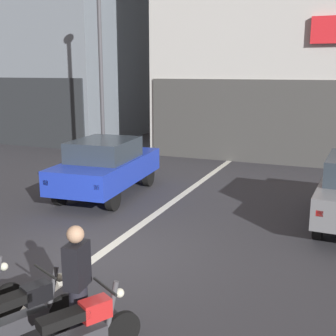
# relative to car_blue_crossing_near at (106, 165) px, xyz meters

# --- Properties ---
(ground_plane) EXTENTS (120.00, 120.00, 0.00)m
(ground_plane) POSITION_rel_car_blue_crossing_near_xyz_m (2.01, -3.80, -0.89)
(ground_plane) COLOR #333338
(lane_centre_line) EXTENTS (0.20, 18.00, 0.01)m
(lane_centre_line) POSITION_rel_car_blue_crossing_near_xyz_m (2.01, 2.20, -0.88)
(lane_centre_line) COLOR silver
(lane_centre_line) RESTS_ON ground
(car_blue_crossing_near) EXTENTS (2.08, 4.23, 1.64)m
(car_blue_crossing_near) POSITION_rel_car_blue_crossing_near_xyz_m (0.00, 0.00, 0.00)
(car_blue_crossing_near) COLOR black
(car_blue_crossing_near) RESTS_ON ground
(street_lamp) EXTENTS (0.36, 0.36, 6.83)m
(street_lamp) POSITION_rel_car_blue_crossing_near_xyz_m (-1.92, 3.05, 3.27)
(street_lamp) COLOR #47474C
(street_lamp) RESTS_ON ground
(motorcycle_black_row_left_mid) EXTENTS (0.77, 1.55, 0.98)m
(motorcycle_black_row_left_mid) POSITION_rel_car_blue_crossing_near_xyz_m (2.66, -6.66, -0.43)
(motorcycle_black_row_left_mid) COLOR black
(motorcycle_black_row_left_mid) RESTS_ON ground
(motorcycle_red_row_centre) EXTENTS (0.90, 1.48, 0.98)m
(motorcycle_red_row_centre) POSITION_rel_car_blue_crossing_near_xyz_m (3.57, -6.70, -0.43)
(motorcycle_red_row_centre) COLOR black
(motorcycle_red_row_centre) RESTS_ON ground
(person_by_motorcycles) EXTENTS (0.26, 0.38, 1.67)m
(person_by_motorcycles) POSITION_rel_car_blue_crossing_near_xyz_m (3.32, -6.39, -0.03)
(person_by_motorcycles) COLOR #23232D
(person_by_motorcycles) RESTS_ON ground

